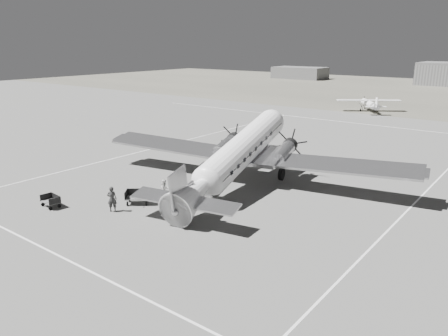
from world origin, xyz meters
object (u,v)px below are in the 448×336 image
Objects in this scene: ground_crew at (112,199)px; baggage_cart_far at (51,201)px; light_plane_left at (369,105)px; baggage_cart_near at (138,197)px; passenger at (184,187)px; dc3_airliner at (238,156)px; shed_secondary at (300,73)px; ramp_agent at (165,190)px.

baggage_cart_far is at bearing -11.99° from ground_crew.
light_plane_left is 58.56m from baggage_cart_near.
passenger reaches higher than baggage_cart_near.
baggage_cart_far is (-4.79, -4.54, -0.09)m from baggage_cart_near.
baggage_cart_near is at bearing -126.11° from dc3_airliner.
baggage_cart_near is at bearing -122.15° from light_plane_left.
ground_crew is (49.45, -122.44, -1.02)m from shed_secondary.
light_plane_left is 6.04× the size of baggage_cart_near.
shed_secondary is 130.09m from baggage_cart_near.
light_plane_left is (-6.48, 50.37, -1.65)m from dc3_airliner.
dc3_airliner reaches higher than ramp_agent.
shed_secondary is 128.86m from ramp_agent.
shed_secondary is 11.13× the size of baggage_cart_far.
passenger is (1.86, 3.34, 0.34)m from baggage_cart_near.
shed_secondary is 10.15× the size of passenger.
light_plane_left is 60.78m from ground_crew.
dc3_airliner is (53.57, -112.08, 0.85)m from shed_secondary.
light_plane_left reaches higher than baggage_cart_far.
passenger is at bearing 55.91° from baggage_cart_far.
shed_secondary is 124.23m from dc3_airliner.
ground_crew is at bearing -68.01° from shed_secondary.
baggage_cart_far is at bearing 135.69° from passenger.
passenger is at bearing -120.07° from light_plane_left.
baggage_cart_near is 1.09× the size of ramp_agent.
dc3_airliner is 16.89× the size of passenger.
baggage_cart_near is 2.21m from ramp_agent.
ramp_agent is at bearing -66.73° from shed_secondary.
dc3_airliner is at bearing -18.85° from ramp_agent.
ramp_agent reaches higher than baggage_cart_near.
baggage_cart_near is 0.98× the size of ground_crew.
dc3_airliner is 5.54m from passenger.
shed_secondary is at bearing -107.03° from ground_crew.
baggage_cart_near is (49.73, -120.21, -1.46)m from shed_secondary.
ground_crew is (4.52, 2.30, 0.52)m from baggage_cart_far.
light_plane_left is at bearing 54.27° from baggage_cart_near.
dc3_airliner is 15.31× the size of ground_crew.
ramp_agent and passenger have the same top height.
ground_crew is (-0.27, -2.24, 0.43)m from baggage_cart_near.
dc3_airliner is at bearing 61.78° from baggage_cart_far.
light_plane_left is 5.94× the size of ground_crew.
shed_secondary is 127.75m from passenger.
shed_secondary is 1.55× the size of light_plane_left.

